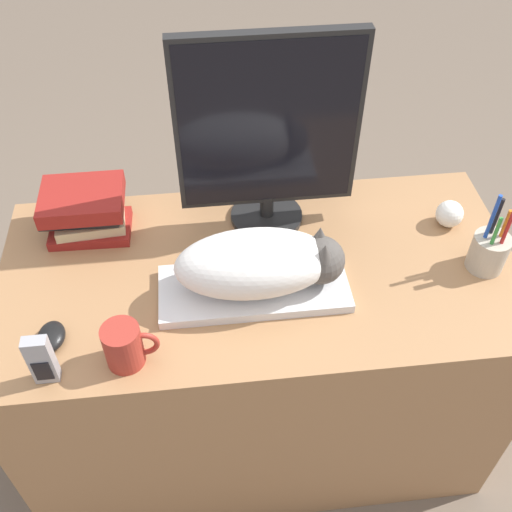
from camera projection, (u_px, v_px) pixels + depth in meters
name	position (u px, v px, depth m)	size (l,w,h in m)	color
desk	(260.00, 357.00, 1.74)	(1.28, 0.64, 0.75)	#9E7047
keyboard	(254.00, 289.00, 1.41)	(0.45, 0.18, 0.02)	silver
cat	(263.00, 263.00, 1.35)	(0.39, 0.18, 0.15)	white
monitor	(268.00, 132.00, 1.41)	(0.44, 0.19, 0.52)	black
computer_mouse	(51.00, 336.00, 1.31)	(0.06, 0.08, 0.03)	black
coffee_mug	(125.00, 346.00, 1.25)	(0.12, 0.08, 0.10)	#9E2D23
pen_cup	(489.00, 251.00, 1.44)	(0.09, 0.09, 0.22)	#B2A893
baseball	(450.00, 214.00, 1.56)	(0.07, 0.07, 0.07)	silver
phone	(41.00, 360.00, 1.21)	(0.05, 0.03, 0.13)	#99999E
book_stack	(85.00, 211.00, 1.52)	(0.22, 0.17, 0.12)	maroon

